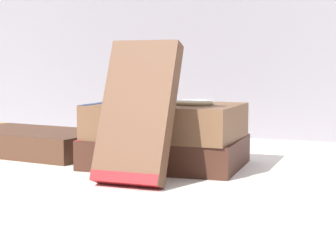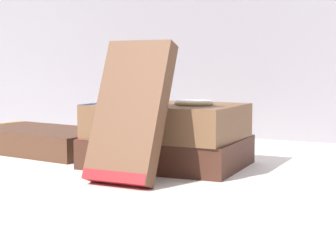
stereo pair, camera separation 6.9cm
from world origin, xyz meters
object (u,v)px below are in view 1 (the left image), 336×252
book_flat_bottom (162,151)px  book_side_left (27,141)px  book_flat_top (163,121)px  book_leaning_front (140,116)px  reading_glasses (174,151)px  pocket_watch (194,103)px

book_flat_bottom → book_side_left: (-0.24, 0.03, -0.00)m
book_flat_top → book_leaning_front: size_ratio=1.18×
book_side_left → reading_glasses: size_ratio=2.36×
book_flat_bottom → book_flat_top: 0.04m
book_side_left → reading_glasses: (0.21, 0.09, -0.02)m
book_flat_bottom → pocket_watch: size_ratio=3.91×
book_flat_bottom → pocket_watch: bearing=-11.4°
book_flat_bottom → book_leaning_front: (0.02, -0.12, 0.06)m
book_flat_bottom → pocket_watch: (0.05, -0.01, 0.07)m
book_flat_bottom → book_flat_top: size_ratio=1.08×
pocket_watch → book_flat_bottom: bearing=172.0°
pocket_watch → reading_glasses: bearing=121.2°
book_flat_bottom → book_leaning_front: 0.13m
book_leaning_front → book_flat_top: bearing=98.7°
book_flat_top → reading_glasses: size_ratio=1.79×
book_flat_top → pocket_watch: 0.05m
book_flat_top → reading_glasses: bearing=103.1°
book_flat_bottom → reading_glasses: book_flat_bottom is taller
book_leaning_front → book_side_left: bearing=151.0°
book_flat_top → book_side_left: book_flat_top is taller
book_flat_top → reading_glasses: 0.14m
book_side_left → reading_glasses: bearing=31.0°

